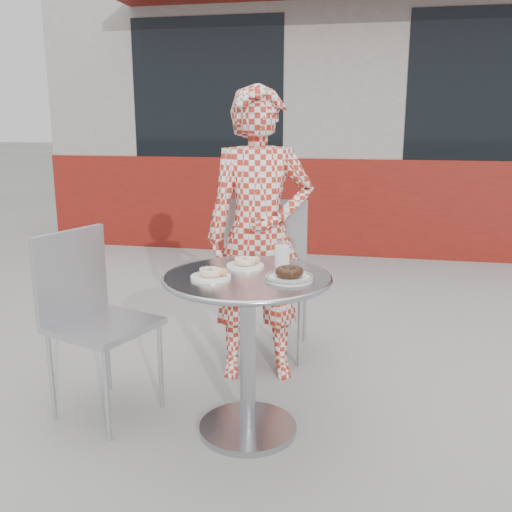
% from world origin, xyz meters
% --- Properties ---
extents(ground, '(60.00, 60.00, 0.00)m').
position_xyz_m(ground, '(0.00, 0.00, 0.00)').
color(ground, '#9A9893').
rests_on(ground, ground).
extents(storefront, '(6.02, 4.55, 3.00)m').
position_xyz_m(storefront, '(-0.00, 5.56, 1.49)').
color(storefront, gray).
rests_on(storefront, ground).
extents(bistro_table, '(0.73, 0.73, 0.74)m').
position_xyz_m(bistro_table, '(0.01, 0.02, 0.56)').
color(bistro_table, '#B9B9BE').
rests_on(bistro_table, ground).
extents(chair_far, '(0.48, 0.48, 0.97)m').
position_xyz_m(chair_far, '(-0.05, 0.94, 0.30)').
color(chair_far, '#B2B4BA').
rests_on(chair_far, ground).
extents(chair_left, '(0.54, 0.54, 0.88)m').
position_xyz_m(chair_left, '(-0.70, 0.06, 0.27)').
color(chair_left, '#B2B4BA').
rests_on(chair_left, ground).
extents(seated_person, '(0.65, 0.50, 1.57)m').
position_xyz_m(seated_person, '(-0.06, 0.65, 0.78)').
color(seated_person, '#A9291A').
rests_on(seated_person, ground).
extents(plate_far, '(0.17, 0.17, 0.05)m').
position_xyz_m(plate_far, '(-0.02, 0.16, 0.76)').
color(plate_far, white).
rests_on(plate_far, bistro_table).
extents(plate_near, '(0.17, 0.17, 0.05)m').
position_xyz_m(plate_near, '(-0.12, -0.05, 0.76)').
color(plate_near, white).
rests_on(plate_near, bistro_table).
extents(plate_checker, '(0.21, 0.21, 0.05)m').
position_xyz_m(plate_checker, '(0.20, -0.00, 0.76)').
color(plate_checker, white).
rests_on(plate_checker, bistro_table).
extents(milk_cup, '(0.07, 0.07, 0.12)m').
position_xyz_m(milk_cup, '(0.14, 0.20, 0.79)').
color(milk_cup, white).
rests_on(milk_cup, bistro_table).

